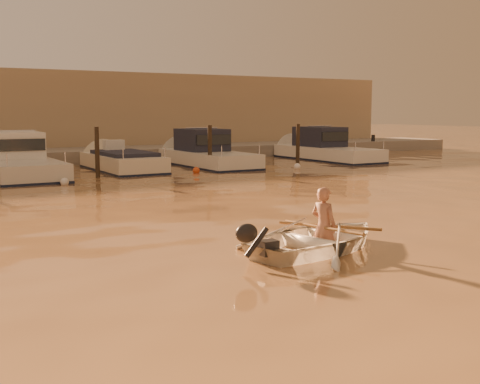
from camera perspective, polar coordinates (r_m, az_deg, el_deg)
ground_plane at (r=12.20m, az=7.17°, el=-4.67°), size 160.00×160.00×0.00m
dinghy at (r=11.46m, az=7.62°, el=-4.35°), size 3.81×3.16×0.68m
person at (r=11.50m, az=7.94°, el=-3.19°), size 0.49×0.62×1.49m
outboard_motor at (r=10.31m, az=2.63°, el=-5.32°), size 0.97×0.63×0.70m
oar_port at (r=11.62m, az=8.38°, el=-3.20°), size 1.02×1.89×0.13m
oar_starboard at (r=11.46m, az=7.79°, el=-3.34°), size 0.26×2.10×0.13m
moored_boat_2 at (r=25.91m, az=-20.32°, el=2.83°), size 2.49×8.28×1.75m
moored_boat_3 at (r=27.05m, az=-11.09°, el=2.50°), size 2.22×6.35×0.95m
moored_boat_4 at (r=28.69m, az=-3.05°, el=3.72°), size 2.36×7.24×1.75m
moored_boat_5 at (r=32.62m, az=8.28°, el=4.13°), size 2.29×7.66×1.75m
piling_2 at (r=24.35m, az=-13.38°, el=3.47°), size 0.18×0.18×2.20m
piling_3 at (r=26.25m, az=-2.87°, el=3.96°), size 0.18×0.18×2.20m
piling_4 at (r=28.72m, az=5.50°, el=4.25°), size 0.18×0.18×2.20m
fender_c at (r=22.24m, az=-16.30°, el=0.92°), size 0.30×0.30×0.30m
fender_d at (r=25.56m, az=-4.17°, el=2.05°), size 0.30×0.30×0.30m
fender_e at (r=27.50m, az=5.44°, el=2.43°), size 0.30×0.30×0.30m
quay at (r=31.88m, az=-17.07°, el=2.93°), size 52.00×4.00×1.00m
waterfront_building at (r=37.16m, az=-19.19°, el=6.95°), size 46.00×7.00×4.80m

